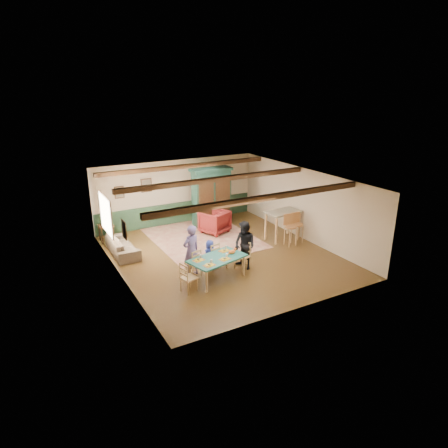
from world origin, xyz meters
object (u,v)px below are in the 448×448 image
dining_chair_end_left (189,277)px  bar_stool_right (297,228)px  person_woman (245,245)px  bar_stool_left (291,230)px  dining_chair_far_left (193,263)px  dining_chair_end_right (242,256)px  table_lamp (105,218)px  dining_table (217,269)px  sofa (122,246)px  person_child (210,254)px  armchair (215,222)px  counter_table (282,225)px  person_man (191,251)px  armoire (211,197)px  cat (232,251)px  end_table (107,233)px  dining_chair_far_right (212,256)px

dining_chair_end_left → bar_stool_right: size_ratio=0.80×
person_woman → bar_stool_left: size_ratio=1.34×
dining_chair_far_left → dining_chair_end_right: (1.59, -0.29, 0.00)m
table_lamp → dining_table: bearing=-65.6°
dining_table → sofa: 3.88m
dining_chair_far_left → sofa: bearing=-77.4°
person_child → bar_stool_left: bearing=170.4°
person_woman → person_child: size_ratio=1.64×
armchair → sofa: size_ratio=0.50×
dining_table → dining_chair_far_left: dining_chair_far_left is taller
dining_chair_end_left → bar_stool_right: 5.31m
person_child → counter_table: bearing=-179.3°
armchair → counter_table: (1.94, -1.86, 0.10)m
dining_chair_end_right → person_woman: person_woman is taller
person_man → person_woman: person_man is taller
counter_table → bar_stool_left: bearing=-101.3°
dining_table → bar_stool_left: size_ratio=1.46×
sofa → table_lamp: 1.59m
person_child → bar_stool_left: (3.45, 0.30, 0.11)m
dining_chair_end_right → person_woman: size_ratio=0.58×
person_man → person_child: (0.73, 0.19, -0.34)m
dining_chair_end_right → table_lamp: table_lamp is taller
armchair → dining_chair_end_left: bearing=30.4°
person_child → armoire: (2.00, 3.79, 0.73)m
dining_table → cat: size_ratio=5.00×
person_man → person_woman: size_ratio=1.05×
counter_table → bar_stool_left: bar_stool_left is taller
dining_chair_far_left → person_child: 0.76m
table_lamp → person_child: bearing=-59.4°
dining_table → person_child: size_ratio=1.79×
armoire → end_table: armoire is taller
dining_chair_end_left → person_woman: bearing=-90.0°
person_child → table_lamp: 4.63m
end_table → dining_chair_end_left: bearing=-77.5°
armchair → person_woman: bearing=55.1°
dining_table → person_woman: size_ratio=1.09×
person_man → person_child: size_ratio=1.72×
table_lamp → counter_table: size_ratio=0.44×
dining_chair_end_left → dining_chair_end_right: (2.10, 0.55, 0.00)m
person_man → armoire: (2.73, 3.98, 0.39)m
counter_table → dining_chair_end_left: bearing=-156.6°
dining_chair_end_right → sofa: dining_chair_end_right is taller
person_woman → sofa: (-3.11, 3.05, -0.49)m
dining_chair_end_left → armchair: size_ratio=0.90×
bar_stool_left → bar_stool_right: bar_stool_left is taller
dining_table → bar_stool_left: bar_stool_left is taller
cat → table_lamp: table_lamp is taller
armoire → armchair: bearing=-109.4°
dining_chair_far_right → table_lamp: table_lamp is taller
person_child → person_man: bearing=0.0°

